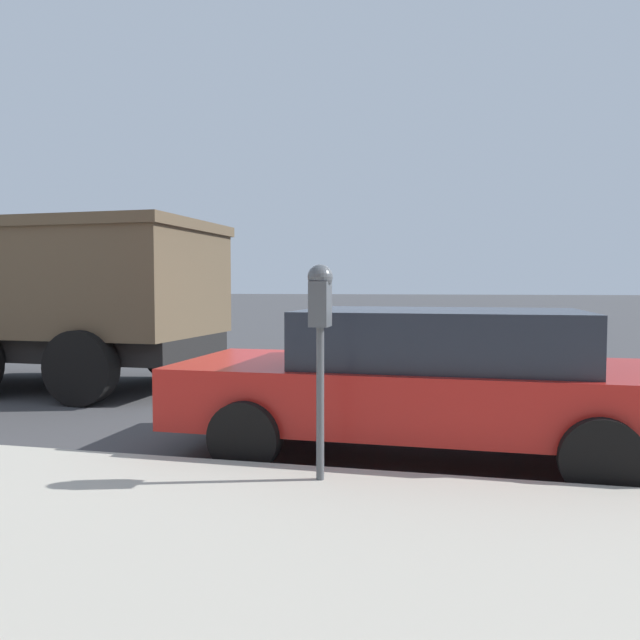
% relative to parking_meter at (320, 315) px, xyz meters
% --- Properties ---
extents(ground_plane, '(220.00, 220.00, 0.00)m').
position_rel_parking_meter_xyz_m(ground_plane, '(2.54, 0.08, -1.42)').
color(ground_plane, '#424244').
extents(parking_meter, '(0.21, 0.19, 1.64)m').
position_rel_parking_meter_xyz_m(parking_meter, '(0.00, 0.00, 0.00)').
color(parking_meter, '#4C5156').
rests_on(parking_meter, sidewalk).
extents(car_red, '(2.16, 4.67, 1.41)m').
position_rel_parking_meter_xyz_m(car_red, '(1.48, -0.71, -0.66)').
color(car_red, '#B21E19').
rests_on(car_red, ground_plane).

